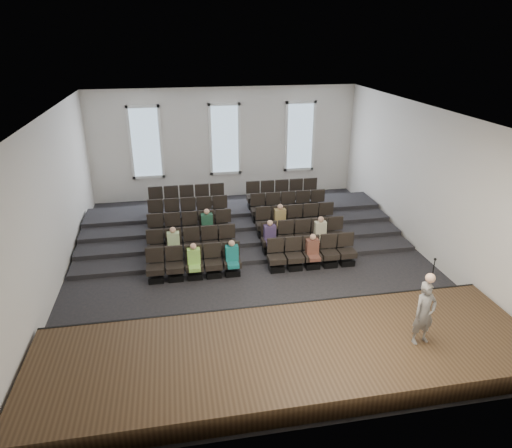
{
  "coord_description": "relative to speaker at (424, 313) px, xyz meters",
  "views": [
    {
      "loc": [
        -2.3,
        -13.41,
        7.24
      ],
      "look_at": [
        0.25,
        0.5,
        1.23
      ],
      "focal_mm": 32.0,
      "sensor_mm": 36.0,
      "label": 1
    }
  ],
  "objects": [
    {
      "name": "speaker",
      "position": [
        0.0,
        0.0,
        0.0
      ],
      "size": [
        0.62,
        0.46,
        1.57
      ],
      "primitive_type": "imported",
      "rotation": [
        0.0,
        0.0,
        0.15
      ],
      "color": "slate",
      "rests_on": "stage"
    },
    {
      "name": "stage",
      "position": [
        -3.08,
        0.36,
        -1.03
      ],
      "size": [
        11.8,
        3.6,
        0.5
      ],
      "primitive_type": "cube",
      "color": "#44301D",
      "rests_on": "ground"
    },
    {
      "name": "wall_front",
      "position": [
        -3.08,
        -1.56,
        1.22
      ],
      "size": [
        12.0,
        0.04,
        5.0
      ],
      "primitive_type": "cube",
      "color": "silver",
      "rests_on": "ground"
    },
    {
      "name": "wall_back",
      "position": [
        -3.08,
        12.48,
        1.22
      ],
      "size": [
        12.0,
        0.04,
        5.0
      ],
      "primitive_type": "cube",
      "color": "silver",
      "rests_on": "ground"
    },
    {
      "name": "mic_stand",
      "position": [
        0.75,
        1.05,
        -0.31
      ],
      "size": [
        0.27,
        0.27,
        1.6
      ],
      "color": "black",
      "rests_on": "stage"
    },
    {
      "name": "ceiling",
      "position": [
        -3.08,
        5.46,
        3.73
      ],
      "size": [
        12.0,
        14.0,
        0.02
      ],
      "primitive_type": "cube",
      "color": "white",
      "rests_on": "ground"
    },
    {
      "name": "risers",
      "position": [
        -3.08,
        8.63,
        -1.09
      ],
      "size": [
        11.8,
        4.8,
        0.6
      ],
      "color": "black",
      "rests_on": "ground"
    },
    {
      "name": "wall_left",
      "position": [
        -9.1,
        5.46,
        1.22
      ],
      "size": [
        0.04,
        14.0,
        5.0
      ],
      "primitive_type": "cube",
      "color": "silver",
      "rests_on": "ground"
    },
    {
      "name": "audience",
      "position": [
        -3.08,
        5.78,
        -0.47
      ],
      "size": [
        5.45,
        2.64,
        1.1
      ],
      "color": "#94D756",
      "rests_on": "seating_rows"
    },
    {
      "name": "wall_right",
      "position": [
        2.94,
        5.46,
        1.22
      ],
      "size": [
        0.04,
        14.0,
        5.0
      ],
      "primitive_type": "cube",
      "color": "silver",
      "rests_on": "ground"
    },
    {
      "name": "ground",
      "position": [
        -3.08,
        5.46,
        -1.28
      ],
      "size": [
        14.0,
        14.0,
        0.0
      ],
      "primitive_type": "plane",
      "color": "black",
      "rests_on": "ground"
    },
    {
      "name": "windows",
      "position": [
        -3.08,
        12.41,
        1.42
      ],
      "size": [
        8.44,
        0.1,
        3.24
      ],
      "color": "white",
      "rests_on": "wall_back"
    },
    {
      "name": "seating_rows",
      "position": [
        -3.08,
        7.0,
        -0.6
      ],
      "size": [
        6.8,
        4.7,
        1.67
      ],
      "color": "black",
      "rests_on": "ground"
    },
    {
      "name": "stage_lip",
      "position": [
        -3.08,
        2.13,
        -1.03
      ],
      "size": [
        11.8,
        0.06,
        0.52
      ],
      "primitive_type": "cube",
      "color": "black",
      "rests_on": "ground"
    }
  ]
}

